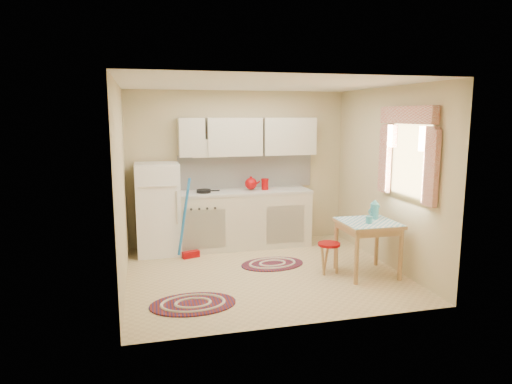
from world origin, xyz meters
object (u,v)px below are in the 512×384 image
at_px(fridge, 158,209).
at_px(table, 367,248).
at_px(stool, 329,258).
at_px(base_cabinets, 240,220).

height_order(fridge, table, fridge).
bearing_deg(fridge, stool, -34.13).
bearing_deg(base_cabinets, stool, -59.65).
xyz_separation_m(base_cabinets, stool, (0.89, -1.53, -0.23)).
relative_size(fridge, stool, 3.33).
bearing_deg(fridge, table, -31.67).
bearing_deg(table, fridge, 148.33).
xyz_separation_m(fridge, table, (2.66, -1.64, -0.34)).
relative_size(base_cabinets, stool, 5.36).
xyz_separation_m(base_cabinets, table, (1.37, -1.69, -0.08)).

